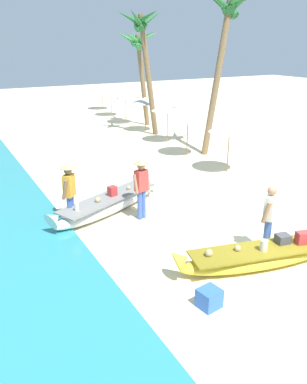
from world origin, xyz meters
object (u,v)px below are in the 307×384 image
(boat_white_midground, at_px, (109,204))
(palm_tree_mid_cluster, at_px, (139,50))
(cooler_box, at_px, (209,298))
(palm_tree_leaning_seaward, at_px, (227,25))
(palm_tree_tall_inland, at_px, (143,39))
(person_vendor_assistant, at_px, (69,189))
(boat_yellow_foreground, at_px, (256,256))
(person_tourist_customer, at_px, (269,216))
(person_vendor_hatted, at_px, (141,185))

(boat_white_midground, bearing_deg, palm_tree_mid_cluster, 58.81)
(boat_white_midground, xyz_separation_m, cooler_box, (-0.07, -5.09, -0.08))
(palm_tree_mid_cluster, bearing_deg, palm_tree_leaning_seaward, -86.35)
(palm_tree_tall_inland, bearing_deg, cooler_box, -112.88)
(person_vendor_assistant, height_order, palm_tree_mid_cluster, palm_tree_mid_cluster)
(boat_yellow_foreground, distance_m, cooler_box, 1.92)
(boat_yellow_foreground, distance_m, palm_tree_tall_inland, 14.33)
(palm_tree_mid_cluster, bearing_deg, person_tourist_customer, -105.95)
(person_vendor_assistant, distance_m, palm_tree_mid_cluster, 14.14)
(boat_yellow_foreground, height_order, boat_white_midground, boat_white_midground)
(person_tourist_customer, bearing_deg, palm_tree_mid_cluster, 74.05)
(person_tourist_customer, relative_size, palm_tree_tall_inland, 0.27)
(boat_white_midground, distance_m, person_vendor_hatted, 1.33)
(boat_yellow_foreground, height_order, person_vendor_hatted, person_vendor_hatted)
(person_vendor_hatted, bearing_deg, boat_yellow_foreground, -73.27)
(boat_yellow_foreground, distance_m, palm_tree_mid_cluster, 16.82)
(boat_white_midground, bearing_deg, person_vendor_assistant, -173.75)
(boat_yellow_foreground, relative_size, palm_tree_leaning_seaward, 0.57)
(person_vendor_hatted, xyz_separation_m, person_vendor_assistant, (-1.86, 0.73, -0.03))
(person_vendor_assistant, relative_size, cooler_box, 4.24)
(person_tourist_customer, bearing_deg, palm_tree_leaning_seaward, 58.97)
(boat_white_midground, distance_m, person_vendor_assistant, 1.42)
(boat_white_midground, height_order, person_tourist_customer, person_tourist_customer)
(person_vendor_hatted, bearing_deg, person_tourist_customer, -61.69)
(person_vendor_assistant, xyz_separation_m, palm_tree_tall_inland, (6.88, 8.66, 3.92))
(person_tourist_customer, relative_size, person_vendor_assistant, 0.98)
(palm_tree_tall_inland, bearing_deg, person_vendor_hatted, -118.13)
(person_vendor_hatted, relative_size, person_tourist_customer, 1.05)
(boat_yellow_foreground, xyz_separation_m, cooler_box, (-1.80, -0.66, -0.07))
(person_vendor_assistant, relative_size, palm_tree_mid_cluster, 0.32)
(boat_white_midground, bearing_deg, cooler_box, -90.79)
(boat_yellow_foreground, height_order, palm_tree_leaning_seaward, palm_tree_leaning_seaward)
(person_tourist_customer, height_order, palm_tree_tall_inland, palm_tree_tall_inland)
(boat_yellow_foreground, height_order, person_tourist_customer, person_tourist_customer)
(palm_tree_leaning_seaward, height_order, palm_tree_mid_cluster, palm_tree_leaning_seaward)
(palm_tree_leaning_seaward, bearing_deg, cooler_box, -128.88)
(person_vendor_hatted, bearing_deg, palm_tree_mid_cluster, 63.12)
(boat_white_midground, distance_m, cooler_box, 5.09)
(person_tourist_customer, height_order, cooler_box, person_tourist_customer)
(cooler_box, bearing_deg, palm_tree_leaning_seaward, 42.47)
(boat_white_midground, bearing_deg, palm_tree_tall_inland, 56.35)
(boat_yellow_foreground, relative_size, person_vendor_hatted, 2.20)
(palm_tree_tall_inland, relative_size, cooler_box, 15.45)
(boat_white_midground, xyz_separation_m, palm_tree_mid_cluster, (6.72, 11.10, 4.08))
(person_vendor_assistant, xyz_separation_m, cooler_box, (1.13, -4.96, -0.82))
(person_tourist_customer, bearing_deg, boat_white_midground, 120.36)
(person_vendor_hatted, distance_m, person_vendor_assistant, 2.00)
(person_vendor_hatted, distance_m, palm_tree_leaning_seaward, 9.19)
(person_vendor_assistant, bearing_deg, person_tourist_customer, -47.67)
(palm_tree_leaning_seaward, bearing_deg, palm_tree_tall_inland, 108.01)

